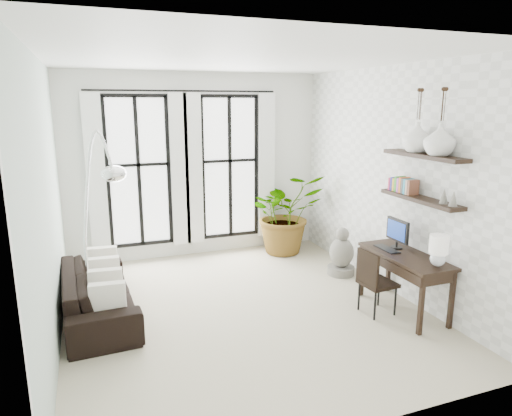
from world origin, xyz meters
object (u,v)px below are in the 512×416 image
sofa (98,293)px  desk_chair (373,278)px  desk (407,260)px  arc_lamp (100,196)px  buddha (341,255)px  plant (286,213)px

sofa → desk_chair: size_ratio=2.44×
desk_chair → sofa: bearing=156.2°
desk → desk_chair: bearing=164.3°
arc_lamp → buddha: 3.79m
desk → sofa: bearing=160.9°
sofa → arc_lamp: size_ratio=0.89×
desk_chair → buddha: 1.43m
desk_chair → buddha: bearing=71.2°
buddha → desk: bearing=-87.7°
desk → arc_lamp: arc_lamp is taller
arc_lamp → sofa: bearing=-172.0°
desk → desk_chair: desk is taller
desk → buddha: (-0.06, 1.49, -0.41)m
plant → desk_chair: plant is taller
sofa → arc_lamp: arc_lamp is taller
sofa → desk: 3.99m
sofa → arc_lamp: 1.27m
plant → desk: size_ratio=1.11×
plant → buddha: 1.46m
arc_lamp → buddha: bearing=2.8°
desk → arc_lamp: (-3.63, 1.32, 0.84)m
plant → buddha: (0.38, -1.35, -0.41)m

